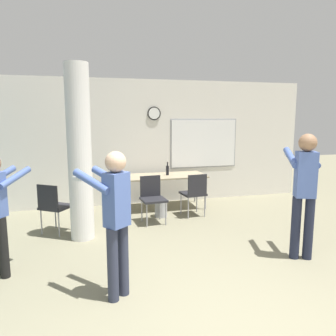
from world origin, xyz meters
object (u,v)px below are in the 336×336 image
object	(u,v)px
folding_table	(164,177)
person_playing_front	(115,213)
bottle_on_table	(167,170)
chair_table_front	(152,196)
chair_near_pillar	(53,204)
person_playing_side	(304,186)
chair_table_right	(194,191)

from	to	relation	value
folding_table	person_playing_front	size ratio (longest dim) A/B	1.09
bottle_on_table	chair_table_front	distance (m)	1.09
folding_table	person_playing_front	world-z (taller)	person_playing_front
bottle_on_table	chair_near_pillar	xyz separation A→B (m)	(-2.28, -1.07, -0.32)
chair_table_front	person_playing_front	bearing A→B (deg)	-110.87
folding_table	person_playing_side	size ratio (longest dim) A/B	1.01
folding_table	bottle_on_table	bearing A→B (deg)	9.91
chair_table_front	chair_table_right	size ratio (longest dim) A/B	1.00
chair_table_right	person_playing_side	distance (m)	2.42
bottle_on_table	chair_near_pillar	size ratio (longest dim) A/B	0.33
bottle_on_table	chair_table_right	distance (m)	0.89
folding_table	chair_near_pillar	world-z (taller)	chair_near_pillar
bottle_on_table	person_playing_front	xyz separation A→B (m)	(-1.46, -3.34, 0.12)
folding_table	person_playing_side	distance (m)	3.23
chair_near_pillar	person_playing_side	distance (m)	3.97
folding_table	person_playing_front	xyz separation A→B (m)	(-1.39, -3.33, 0.28)
chair_near_pillar	person_playing_side	xyz separation A→B (m)	(3.44, -1.91, 0.52)
folding_table	chair_table_front	world-z (taller)	chair_table_front
bottle_on_table	chair_table_front	bearing A→B (deg)	-120.74
chair_near_pillar	person_playing_front	distance (m)	2.46
chair_near_pillar	chair_table_right	distance (m)	2.65
person_playing_side	person_playing_front	bearing A→B (deg)	-172.15
chair_table_front	chair_near_pillar	world-z (taller)	same
person_playing_front	chair_table_front	bearing A→B (deg)	69.13
chair_near_pillar	person_playing_front	world-z (taller)	person_playing_front
chair_table_front	chair_near_pillar	bearing A→B (deg)	-174.26
chair_table_front	folding_table	bearing A→B (deg)	62.59
chair_near_pillar	chair_table_right	xyz separation A→B (m)	(2.63, 0.31, 0.00)
folding_table	bottle_on_table	size ratio (longest dim) A/B	6.20
folding_table	person_playing_side	bearing A→B (deg)	-67.41
chair_table_front	person_playing_side	distance (m)	2.74
chair_near_pillar	chair_table_right	world-z (taller)	same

